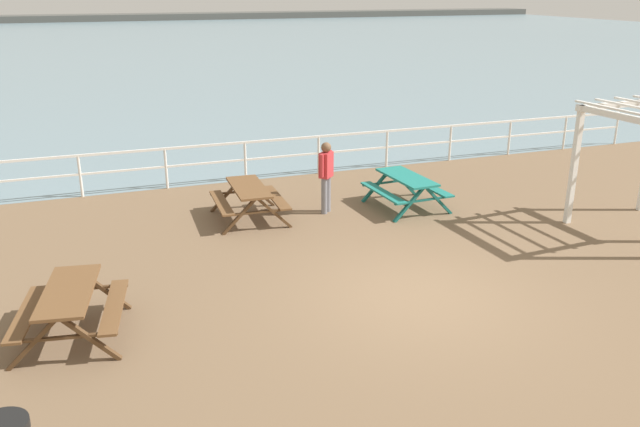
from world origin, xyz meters
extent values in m
cube|color=brown|center=(0.00, 0.00, -0.10)|extent=(30.00, 24.00, 0.20)
cube|color=gray|center=(0.00, 52.75, 0.00)|extent=(142.00, 90.00, 0.01)
cube|color=#4C4C47|center=(0.00, 95.75, 0.00)|extent=(142.00, 6.00, 1.80)
cube|color=white|center=(0.00, 7.75, 1.05)|extent=(23.00, 0.06, 0.06)
cube|color=white|center=(0.00, 7.75, 0.58)|extent=(23.00, 0.05, 0.05)
cylinder|color=white|center=(-5.23, 7.75, 0.53)|extent=(0.07, 0.07, 1.05)
cylinder|color=white|center=(-3.14, 7.75, 0.53)|extent=(0.07, 0.07, 1.05)
cylinder|color=white|center=(-1.05, 7.75, 0.53)|extent=(0.07, 0.07, 1.05)
cylinder|color=white|center=(1.05, 7.75, 0.53)|extent=(0.07, 0.07, 1.05)
cylinder|color=white|center=(3.14, 7.75, 0.53)|extent=(0.07, 0.07, 1.05)
cylinder|color=white|center=(5.23, 7.75, 0.53)|extent=(0.07, 0.07, 1.05)
cylinder|color=white|center=(7.32, 7.75, 0.53)|extent=(0.07, 0.07, 1.05)
cylinder|color=white|center=(9.41, 7.75, 0.53)|extent=(0.07, 0.07, 1.05)
cylinder|color=white|center=(11.50, 7.75, 0.53)|extent=(0.07, 0.07, 1.05)
cube|color=#1E7A70|center=(1.96, 4.23, 0.75)|extent=(0.80, 1.84, 0.05)
cube|color=#1E7A70|center=(1.34, 4.19, 0.45)|extent=(0.36, 1.81, 0.04)
cube|color=#1E7A70|center=(2.58, 4.26, 0.45)|extent=(0.36, 1.81, 0.04)
cube|color=#165B54|center=(1.54, 4.98, 0.38)|extent=(0.80, 0.13, 0.79)
cube|color=#165B54|center=(2.29, 5.03, 0.38)|extent=(0.80, 0.13, 0.79)
cube|color=#165B54|center=(1.92, 5.01, 0.42)|extent=(1.50, 0.15, 0.04)
cube|color=#165B54|center=(1.63, 3.43, 0.38)|extent=(0.80, 0.13, 0.79)
cube|color=#165B54|center=(2.38, 3.47, 0.38)|extent=(0.80, 0.13, 0.79)
cube|color=#165B54|center=(2.01, 3.45, 0.42)|extent=(1.50, 0.15, 0.04)
cube|color=brown|center=(-1.71, 4.71, 0.75)|extent=(0.77, 1.82, 0.05)
cube|color=brown|center=(-2.33, 4.73, 0.45)|extent=(0.33, 1.81, 0.04)
cube|color=brown|center=(-1.09, 4.68, 0.45)|extent=(0.33, 1.81, 0.04)
cube|color=#50351E|center=(-2.06, 5.50, 0.38)|extent=(0.79, 0.11, 0.79)
cube|color=#50351E|center=(-1.31, 5.47, 0.38)|extent=(0.79, 0.11, 0.79)
cube|color=#50351E|center=(-1.68, 5.49, 0.42)|extent=(1.50, 0.12, 0.04)
cube|color=#50351E|center=(-2.12, 3.94, 0.38)|extent=(0.79, 0.11, 0.79)
cube|color=#50351E|center=(-1.37, 3.91, 0.38)|extent=(0.79, 0.11, 0.79)
cube|color=#50351E|center=(-1.74, 3.93, 0.42)|extent=(1.50, 0.12, 0.04)
cube|color=brown|center=(-5.48, 0.53, 0.75)|extent=(0.99, 1.89, 0.05)
cube|color=brown|center=(-6.10, 0.63, 0.45)|extent=(0.55, 1.82, 0.04)
cube|color=brown|center=(-4.87, 0.42, 0.45)|extent=(0.55, 1.82, 0.04)
cube|color=#50351E|center=(-5.73, 1.36, 0.38)|extent=(0.79, 0.21, 0.79)
cube|color=#50351E|center=(-4.99, 1.23, 0.38)|extent=(0.79, 0.21, 0.79)
cube|color=#50351E|center=(-5.36, 1.30, 0.42)|extent=(1.49, 0.31, 0.04)
cube|color=#50351E|center=(-5.98, -0.18, 0.38)|extent=(0.79, 0.21, 0.79)
cube|color=#50351E|center=(-5.24, -0.31, 0.38)|extent=(0.79, 0.21, 0.79)
cube|color=#50351E|center=(-5.61, -0.24, 0.42)|extent=(1.49, 0.31, 0.04)
cylinder|color=slate|center=(0.01, 4.50, 0.42)|extent=(0.14, 0.14, 0.85)
cylinder|color=slate|center=(0.14, 4.62, 0.42)|extent=(0.14, 0.14, 0.85)
cube|color=red|center=(0.07, 4.56, 1.14)|extent=(0.40, 0.39, 0.58)
cylinder|color=red|center=(-0.09, 4.41, 1.17)|extent=(0.09, 0.09, 0.52)
cylinder|color=red|center=(0.23, 4.71, 1.17)|extent=(0.09, 0.09, 0.52)
sphere|color=brown|center=(0.07, 4.56, 1.54)|extent=(0.23, 0.23, 0.23)
cube|color=white|center=(4.87, 2.07, 1.25)|extent=(0.12, 0.12, 2.50)
cube|color=white|center=(4.93, 0.97, 2.56)|extent=(0.26, 2.44, 0.12)
cube|color=white|center=(5.97, 2.13, 2.56)|extent=(2.44, 0.26, 0.12)
cube|color=white|center=(4.93, 0.97, 2.68)|extent=(0.22, 2.56, 0.04)
camera|label=1|loc=(-4.98, -8.90, 5.01)|focal=36.75mm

